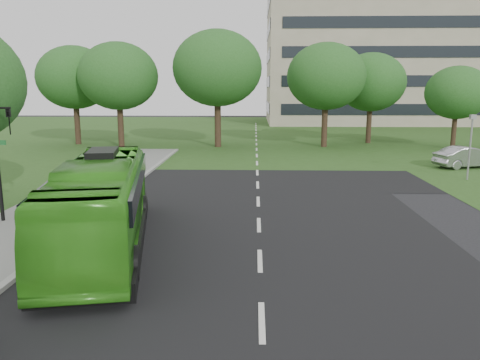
{
  "coord_description": "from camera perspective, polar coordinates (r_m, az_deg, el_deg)",
  "views": [
    {
      "loc": [
        -0.2,
        -16.19,
        5.42
      ],
      "look_at": [
        -0.8,
        3.33,
        1.6
      ],
      "focal_mm": 35.0,
      "sensor_mm": 36.0,
      "label": 1
    }
  ],
  "objects": [
    {
      "name": "office_building",
      "position": [
        81.54,
        18.22,
        15.51
      ],
      "size": [
        40.1,
        20.1,
        25.0
      ],
      "color": "gray",
      "rests_on": "ground"
    },
    {
      "name": "tree_park_e",
      "position": [
        47.05,
        24.96,
        9.63
      ],
      "size": [
        5.6,
        5.6,
        7.47
      ],
      "color": "black",
      "rests_on": "ground"
    },
    {
      "name": "sedan",
      "position": [
        36.2,
        25.92,
        2.53
      ],
      "size": [
        4.79,
        2.83,
        1.49
      ],
      "primitive_type": "imported",
      "rotation": [
        0.0,
        0.0,
        1.87
      ],
      "color": "#9D9DA2",
      "rests_on": "ground"
    },
    {
      "name": "traffic_light",
      "position": [
        20.83,
        -27.2,
        3.33
      ],
      "size": [
        0.83,
        0.24,
        5.21
      ],
      "rotation": [
        0.0,
        0.0,
        0.18
      ],
      "color": "black",
      "rests_on": "ground"
    },
    {
      "name": "camera_pole",
      "position": [
        31.14,
        26.32,
        4.6
      ],
      "size": [
        0.33,
        0.29,
        3.92
      ],
      "rotation": [
        0.0,
        0.0,
        -0.03
      ],
      "color": "gray",
      "rests_on": "ground"
    },
    {
      "name": "tree_park_d",
      "position": [
        49.04,
        15.69,
        11.4
      ],
      "size": [
        6.76,
        6.76,
        8.94
      ],
      "color": "black",
      "rests_on": "ground"
    },
    {
      "name": "bus",
      "position": [
        16.92,
        -16.56,
        -2.74
      ],
      "size": [
        4.58,
        11.19,
        3.04
      ],
      "primitive_type": "imported",
      "rotation": [
        0.0,
        0.0,
        0.19
      ],
      "color": "green",
      "rests_on": "ground"
    },
    {
      "name": "tree_park_f",
      "position": [
        49.05,
        -19.55,
        11.68
      ],
      "size": [
        7.14,
        7.14,
        9.53
      ],
      "color": "black",
      "rests_on": "ground"
    },
    {
      "name": "ground",
      "position": [
        17.08,
        2.37,
        -7.45
      ],
      "size": [
        160.0,
        160.0,
        0.0
      ],
      "primitive_type": "plane",
      "color": "black",
      "rests_on": "ground"
    },
    {
      "name": "tree_park_c",
      "position": [
        44.91,
        10.46,
        12.3
      ],
      "size": [
        7.25,
        7.25,
        9.63
      ],
      "color": "black",
      "rests_on": "ground"
    },
    {
      "name": "tree_park_b",
      "position": [
        44.22,
        -2.79,
        13.44
      ],
      "size": [
        8.22,
        8.22,
        10.77
      ],
      "color": "black",
      "rests_on": "ground"
    },
    {
      "name": "tree_park_a",
      "position": [
        45.32,
        -14.61,
        12.14
      ],
      "size": [
        7.26,
        7.26,
        9.65
      ],
      "color": "black",
      "rests_on": "ground"
    },
    {
      "name": "street_surfaces",
      "position": [
        39.32,
        1.5,
        3.17
      ],
      "size": [
        120.0,
        120.0,
        0.15
      ],
      "color": "black",
      "rests_on": "ground"
    }
  ]
}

